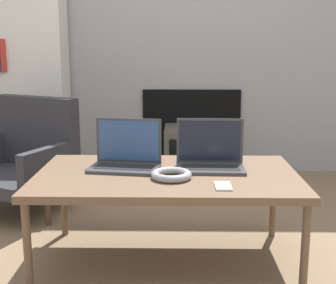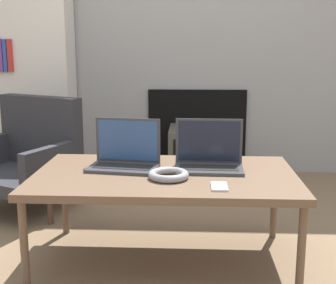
{
  "view_description": "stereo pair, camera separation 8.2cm",
  "coord_description": "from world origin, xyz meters",
  "px_view_note": "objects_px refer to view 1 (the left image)",
  "views": [
    {
      "loc": [
        0.04,
        -2.05,
        1.08
      ],
      "look_at": [
        0.0,
        0.45,
        0.56
      ],
      "focal_mm": 50.0,
      "sensor_mm": 36.0,
      "label": 1
    },
    {
      "loc": [
        0.12,
        -2.04,
        1.08
      ],
      "look_at": [
        0.0,
        0.45,
        0.56
      ],
      "focal_mm": 50.0,
      "sensor_mm": 36.0,
      "label": 2
    }
  ],
  "objects_px": {
    "laptop_left": "(126,157)",
    "laptop_right": "(210,157)",
    "phone": "(223,186)",
    "armchair": "(24,155)",
    "tv": "(192,154)",
    "headphones": "(171,175)"
  },
  "relations": [
    {
      "from": "phone",
      "to": "laptop_right",
      "type": "bearing_deg",
      "value": 96.39
    },
    {
      "from": "headphones",
      "to": "phone",
      "type": "distance_m",
      "value": 0.26
    },
    {
      "from": "headphones",
      "to": "tv",
      "type": "height_order",
      "value": "headphones"
    },
    {
      "from": "laptop_left",
      "to": "phone",
      "type": "xyz_separation_m",
      "value": [
        0.46,
        -0.32,
        -0.05
      ]
    },
    {
      "from": "laptop_right",
      "to": "tv",
      "type": "bearing_deg",
      "value": 93.37
    },
    {
      "from": "phone",
      "to": "tv",
      "type": "relative_size",
      "value": 0.27
    },
    {
      "from": "phone",
      "to": "armchair",
      "type": "xyz_separation_m",
      "value": [
        -1.21,
        1.01,
        -0.11
      ]
    },
    {
      "from": "laptop_left",
      "to": "tv",
      "type": "bearing_deg",
      "value": 82.68
    },
    {
      "from": "laptop_right",
      "to": "headphones",
      "type": "xyz_separation_m",
      "value": [
        -0.19,
        -0.19,
        -0.04
      ]
    },
    {
      "from": "laptop_left",
      "to": "laptop_right",
      "type": "height_order",
      "value": "same"
    },
    {
      "from": "armchair",
      "to": "headphones",
      "type": "bearing_deg",
      "value": -17.17
    },
    {
      "from": "armchair",
      "to": "tv",
      "type": "bearing_deg",
      "value": 56.24
    },
    {
      "from": "phone",
      "to": "armchair",
      "type": "distance_m",
      "value": 1.58
    },
    {
      "from": "laptop_left",
      "to": "laptop_right",
      "type": "bearing_deg",
      "value": 8.22
    },
    {
      "from": "headphones",
      "to": "phone",
      "type": "relative_size",
      "value": 1.5
    },
    {
      "from": "headphones",
      "to": "tv",
      "type": "relative_size",
      "value": 0.4
    },
    {
      "from": "laptop_left",
      "to": "headphones",
      "type": "xyz_separation_m",
      "value": [
        0.23,
        -0.19,
        -0.04
      ]
    },
    {
      "from": "laptop_right",
      "to": "headphones",
      "type": "height_order",
      "value": "laptop_right"
    },
    {
      "from": "laptop_right",
      "to": "armchair",
      "type": "height_order",
      "value": "armchair"
    },
    {
      "from": "armchair",
      "to": "phone",
      "type": "bearing_deg",
      "value": -15.1
    },
    {
      "from": "laptop_left",
      "to": "laptop_right",
      "type": "relative_size",
      "value": 1.06
    },
    {
      "from": "laptop_left",
      "to": "tv",
      "type": "xyz_separation_m",
      "value": [
        0.38,
        1.39,
        -0.31
      ]
    }
  ]
}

